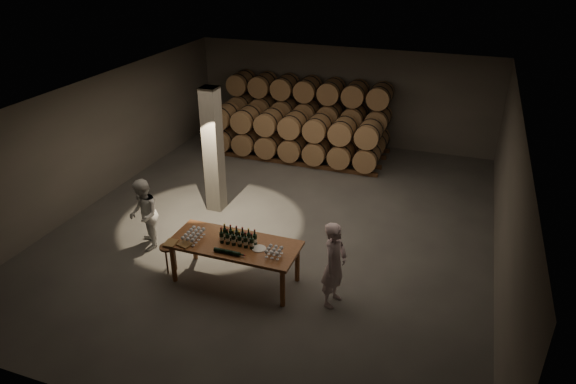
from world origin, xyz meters
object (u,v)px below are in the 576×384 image
(notebook_near, at_px, (184,244))
(bottle_cluster, at_px, (238,238))
(person_man, at_px, (334,265))
(tasting_table, at_px, (234,248))
(plate, at_px, (259,249))
(person_woman, at_px, (144,215))
(stool, at_px, (168,251))

(notebook_near, bearing_deg, bottle_cluster, 37.69)
(bottle_cluster, bearing_deg, person_man, -0.49)
(tasting_table, bearing_deg, bottle_cluster, 8.86)
(plate, height_order, notebook_near, notebook_near)
(tasting_table, height_order, bottle_cluster, bottle_cluster)
(tasting_table, bearing_deg, notebook_near, -156.06)
(tasting_table, relative_size, person_woman, 1.57)
(stool, xyz_separation_m, person_woman, (-0.98, 0.64, 0.34))
(tasting_table, distance_m, plate, 0.56)
(plate, bearing_deg, notebook_near, -165.50)
(plate, distance_m, person_man, 1.51)
(tasting_table, height_order, plate, plate)
(stool, bearing_deg, bottle_cluster, 6.03)
(stool, distance_m, person_man, 3.53)
(bottle_cluster, height_order, notebook_near, bottle_cluster)
(plate, xyz_separation_m, person_woman, (-2.98, 0.52, -0.08))
(bottle_cluster, xyz_separation_m, notebook_near, (-0.98, -0.41, -0.11))
(person_woman, bearing_deg, stool, 21.66)
(bottle_cluster, bearing_deg, tasting_table, -171.14)
(person_woman, bearing_deg, bottle_cluster, 44.08)
(person_man, distance_m, person_woman, 4.52)
(plate, relative_size, person_man, 0.16)
(notebook_near, bearing_deg, person_man, 22.58)
(tasting_table, distance_m, notebook_near, 0.98)
(tasting_table, relative_size, plate, 9.45)
(bottle_cluster, bearing_deg, plate, -4.76)
(stool, bearing_deg, plate, 3.57)
(plate, bearing_deg, stool, -176.43)
(notebook_near, distance_m, stool, 0.75)
(tasting_table, bearing_deg, plate, -2.59)
(person_man, xyz_separation_m, person_woman, (-4.49, 0.49, -0.04))
(bottle_cluster, relative_size, person_woman, 0.44)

